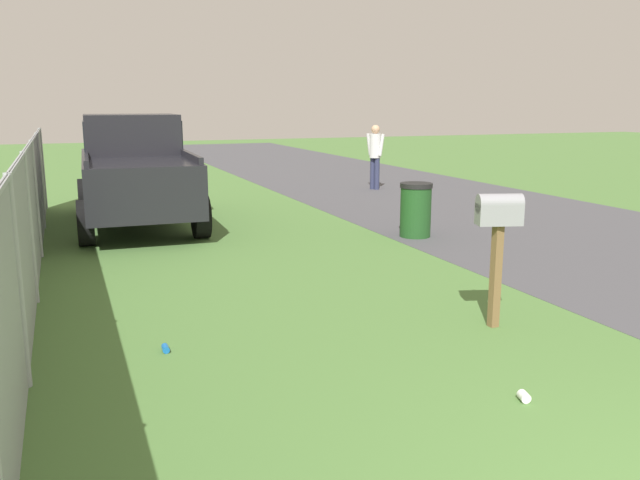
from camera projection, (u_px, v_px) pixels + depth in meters
name	position (u px, v px, depth m)	size (l,w,h in m)	color
mailbox	(499.00, 222.00, 6.66)	(0.32, 0.49, 1.41)	brown
pickup_truck	(135.00, 167.00, 12.53)	(4.95, 2.28, 2.09)	black
trash_bin	(416.00, 210.00, 11.42)	(0.56, 0.56, 0.95)	#1E4C1E
pedestrian	(375.00, 152.00, 17.61)	(0.44, 0.37, 1.73)	#2D3351
fence_section	(29.00, 223.00, 7.52)	(15.14, 0.07, 1.78)	#9EA3A8
litter_cup_midfield_b	(524.00, 396.00, 5.15)	(0.08, 0.08, 0.10)	white
litter_can_far_scatter	(165.00, 348.00, 6.18)	(0.07, 0.07, 0.12)	blue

